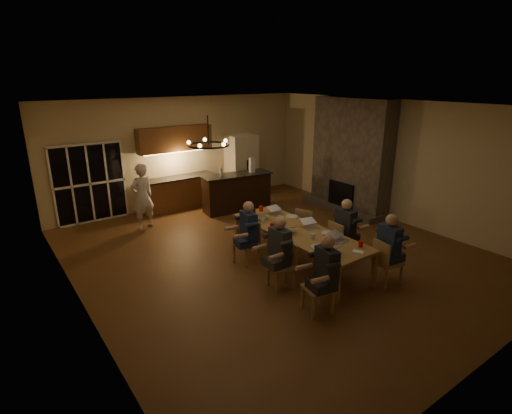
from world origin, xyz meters
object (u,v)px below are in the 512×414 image
object	(u,v)px
person_right_mid	(345,231)
person_left_mid	(280,252)
laptop_c	(286,226)
mug_back	(263,220)
mug_front	(312,236)
bar_blender	(252,165)
laptop_e	(260,213)
redcup_mid	(272,226)
laptop_b	(340,236)
bar_island	(237,192)
person_left_near	(326,275)
refrigerator	(241,166)
plate_left	(318,247)
chair_left_near	(318,288)
chandelier	(209,145)
person_right_near	(388,249)
chair_left_far	(246,243)
laptop_a	(328,247)
plate_near	(328,233)
chair_right_mid	(342,241)
chair_right_far	(308,226)
bar_bottle	(221,172)
laptop_d	(311,223)
redcup_far	(261,208)
standing_person	(142,196)
chair_left_mid	(281,266)
laptop_f	(277,210)
redcup_near	(361,244)
can_cola	(254,211)
can_silver	(325,238)
chair_right_near	(388,262)
plate_far	(292,216)

from	to	relation	value
person_right_mid	person_left_mid	bearing A→B (deg)	91.20
person_left_mid	laptop_c	xyz separation A→B (m)	(0.66, 0.61, 0.17)
person_right_mid	mug_back	size ratio (longest dim) A/B	13.80
mug_front	bar_blender	size ratio (longest dim) A/B	0.23
laptop_e	bar_blender	world-z (taller)	bar_blender
redcup_mid	laptop_b	bearing A→B (deg)	-63.70
bar_island	person_left_near	size ratio (longest dim) A/B	1.47
refrigerator	plate_left	world-z (taller)	refrigerator
chair_left_near	chandelier	bearing A→B (deg)	-123.09
person_left_near	person_right_near	distance (m)	1.67
chair_left_far	laptop_a	xyz separation A→B (m)	(0.56, -1.78, 0.42)
person_right_mid	laptop_e	world-z (taller)	person_right_mid
redcup_mid	plate_near	distance (m)	1.15
chair_right_mid	plate_left	size ratio (longest dim) A/B	3.31
chair_right_far	person_right_near	distance (m)	2.25
laptop_c	laptop_e	distance (m)	0.97
bar_island	bar_bottle	size ratio (longest dim) A/B	8.48
chair_left_far	redcup_mid	world-z (taller)	chair_left_far
chair_right_mid	chair_right_far	world-z (taller)	same
laptop_d	redcup_far	distance (m)	1.50
standing_person	chair_right_mid	bearing A→B (deg)	110.99
person_right_near	redcup_mid	world-z (taller)	person_right_near
chair_left_mid	person_left_mid	size ratio (longest dim) A/B	0.64
laptop_f	plate_near	distance (m)	1.51
mug_back	redcup_near	size ratio (longest dim) A/B	0.83
person_left_mid	laptop_b	xyz separation A→B (m)	(1.17, -0.39, 0.17)
person_right_near	chandelier	bearing A→B (deg)	72.80
can_cola	bar_bottle	bearing A→B (deg)	76.94
standing_person	laptop_a	size ratio (longest dim) A/B	5.29
person_left_mid	redcup_mid	world-z (taller)	person_left_mid
can_silver	laptop_d	bearing A→B (deg)	69.51
chair_right_far	standing_person	distance (m)	4.25
chair_right_near	laptop_b	xyz separation A→B (m)	(-0.56, 0.72, 0.42)
laptop_e	redcup_far	bearing A→B (deg)	-111.73
person_left_near	plate_far	xyz separation A→B (m)	(1.26, 2.32, 0.07)
laptop_b	mug_front	world-z (taller)	laptop_b
laptop_a	person_left_mid	bearing A→B (deg)	-54.46
refrigerator	bar_bottle	distance (m)	1.79
chair_left_mid	standing_person	world-z (taller)	standing_person
refrigerator	chair_left_near	distance (m)	6.96
chair_left_far	bar_island	bearing A→B (deg)	138.70
laptop_e	redcup_near	size ratio (longest dim) A/B	2.67
bar_blender	laptop_a	bearing A→B (deg)	-97.56
chair_right_mid	can_cola	size ratio (longest dim) A/B	7.42
chandelier	plate_near	distance (m)	3.22
chair_right_far	laptop_d	size ratio (longest dim) A/B	2.78
refrigerator	chair_left_mid	xyz separation A→B (m)	(-2.74, -5.41, -0.55)
person_right_near	laptop_a	distance (m)	1.24
laptop_a	redcup_mid	size ratio (longest dim) A/B	2.67
chair_right_mid	laptop_b	size ratio (longest dim) A/B	2.78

